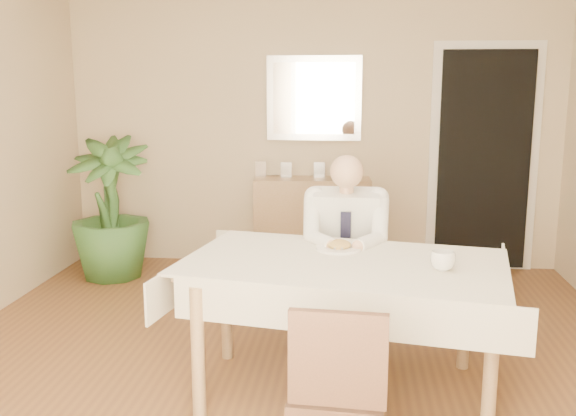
# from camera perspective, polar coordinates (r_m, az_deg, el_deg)

# --- Properties ---
(room) EXTENTS (5.00, 5.02, 2.60)m
(room) POSITION_cam_1_polar(r_m,az_deg,el_deg) (3.46, -0.59, 4.58)
(room) COLOR brown
(room) RESTS_ON ground
(window) EXTENTS (1.34, 0.04, 1.44)m
(window) POSITION_cam_1_polar(r_m,az_deg,el_deg) (1.05, -15.95, -2.81)
(window) COLOR white
(window) RESTS_ON room
(doorway) EXTENTS (0.96, 0.07, 2.10)m
(doorway) POSITION_cam_1_polar(r_m,az_deg,el_deg) (6.03, 16.98, 4.03)
(doorway) COLOR white
(doorway) RESTS_ON ground
(mirror) EXTENTS (0.86, 0.04, 0.76)m
(mirror) POSITION_cam_1_polar(r_m,az_deg,el_deg) (5.90, 2.32, 9.72)
(mirror) COLOR silver
(mirror) RESTS_ON room
(dining_table) EXTENTS (1.89, 1.32, 0.75)m
(dining_table) POSITION_cam_1_polar(r_m,az_deg,el_deg) (3.49, 4.96, -6.03)
(dining_table) COLOR #957353
(dining_table) RESTS_ON ground
(chair_far) EXTENTS (0.45, 0.45, 0.90)m
(chair_far) POSITION_cam_1_polar(r_m,az_deg,el_deg) (4.38, 5.13, -4.64)
(chair_far) COLOR #46291B
(chair_far) RESTS_ON ground
(chair_near) EXTENTS (0.42, 0.42, 0.83)m
(chair_near) POSITION_cam_1_polar(r_m,az_deg,el_deg) (2.74, 4.44, -15.62)
(chair_near) COLOR #46291B
(chair_near) RESTS_ON ground
(seated_man) EXTENTS (0.48, 0.72, 1.24)m
(seated_man) POSITION_cam_1_polar(r_m,az_deg,el_deg) (4.05, 5.11, -3.25)
(seated_man) COLOR white
(seated_man) RESTS_ON ground
(plate) EXTENTS (0.26, 0.26, 0.02)m
(plate) POSITION_cam_1_polar(r_m,az_deg,el_deg) (3.68, 4.53, -3.59)
(plate) COLOR white
(plate) RESTS_ON dining_table
(food) EXTENTS (0.14, 0.14, 0.06)m
(food) POSITION_cam_1_polar(r_m,az_deg,el_deg) (3.68, 4.54, -3.26)
(food) COLOR olive
(food) RESTS_ON dining_table
(knife) EXTENTS (0.01, 0.13, 0.01)m
(knife) POSITION_cam_1_polar(r_m,az_deg,el_deg) (3.62, 5.15, -3.58)
(knife) COLOR silver
(knife) RESTS_ON dining_table
(fork) EXTENTS (0.01, 0.13, 0.01)m
(fork) POSITION_cam_1_polar(r_m,az_deg,el_deg) (3.62, 3.88, -3.55)
(fork) COLOR silver
(fork) RESTS_ON dining_table
(coffee_mug) EXTENTS (0.17, 0.17, 0.10)m
(coffee_mug) POSITION_cam_1_polar(r_m,az_deg,el_deg) (3.36, 13.60, -4.58)
(coffee_mug) COLOR white
(coffee_mug) RESTS_ON dining_table
(sideboard) EXTENTS (1.07, 0.43, 0.84)m
(sideboard) POSITION_cam_1_polar(r_m,az_deg,el_deg) (5.89, 2.14, -1.39)
(sideboard) COLOR #957353
(sideboard) RESTS_ON ground
(photo_frame_left) EXTENTS (0.10, 0.02, 0.14)m
(photo_frame_left) POSITION_cam_1_polar(r_m,az_deg,el_deg) (5.91, -2.42, 3.48)
(photo_frame_left) COLOR silver
(photo_frame_left) RESTS_ON sideboard
(photo_frame_center) EXTENTS (0.10, 0.02, 0.14)m
(photo_frame_center) POSITION_cam_1_polar(r_m,az_deg,el_deg) (5.84, -0.17, 3.40)
(photo_frame_center) COLOR silver
(photo_frame_center) RESTS_ON sideboard
(photo_frame_right) EXTENTS (0.10, 0.02, 0.14)m
(photo_frame_right) POSITION_cam_1_polar(r_m,az_deg,el_deg) (5.85, 2.81, 3.40)
(photo_frame_right) COLOR silver
(photo_frame_right) RESTS_ON sideboard
(potted_palm) EXTENTS (0.76, 0.76, 1.24)m
(potted_palm) POSITION_cam_1_polar(r_m,az_deg,el_deg) (5.78, -15.55, -0.01)
(potted_palm) COLOR #2D5523
(potted_palm) RESTS_ON ground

